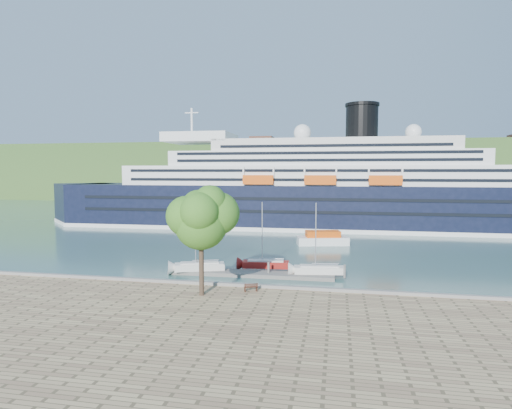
{
  "coord_description": "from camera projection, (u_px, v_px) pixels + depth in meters",
  "views": [
    {
      "loc": [
        11.3,
        -40.95,
        12.49
      ],
      "look_at": [
        -2.35,
        30.0,
        6.79
      ],
      "focal_mm": 30.0,
      "sensor_mm": 36.0,
      "label": 1
    }
  ],
  "objects": [
    {
      "name": "ground",
      "position": [
        223.0,
        295.0,
        43.19
      ],
      "size": [
        400.0,
        400.0,
        0.0
      ],
      "primitive_type": "plane",
      "color": "#315753",
      "rests_on": "ground"
    },
    {
      "name": "far_hillside",
      "position": [
        312.0,
        172.0,
        184.2
      ],
      "size": [
        400.0,
        50.0,
        24.0
      ],
      "primitive_type": "cube",
      "color": "#2A5020",
      "rests_on": "ground"
    },
    {
      "name": "quay_coping",
      "position": [
        222.0,
        284.0,
        42.91
      ],
      "size": [
        220.0,
        0.5,
        0.3
      ],
      "primitive_type": "cube",
      "color": "slate",
      "rests_on": "promenade"
    },
    {
      "name": "cruise_ship",
      "position": [
        302.0,
        167.0,
        93.52
      ],
      "size": [
        119.53,
        18.62,
        26.8
      ],
      "primitive_type": null,
      "rotation": [
        0.0,
        0.0,
        0.01
      ],
      "color": "black",
      "rests_on": "ground"
    },
    {
      "name": "park_bench",
      "position": [
        251.0,
        287.0,
        40.81
      ],
      "size": [
        1.47,
        1.02,
        0.87
      ],
      "primitive_type": null,
      "rotation": [
        0.0,
        0.0,
        0.38
      ],
      "color": "#3E1D11",
      "rests_on": "promenade"
    },
    {
      "name": "promenade_tree",
      "position": [
        201.0,
        236.0,
        39.18
      ],
      "size": [
        6.64,
        6.64,
        11.0
      ],
      "primitive_type": null,
      "color": "#2D691B",
      "rests_on": "promenade"
    },
    {
      "name": "floating_pontoon",
      "position": [
        250.0,
        274.0,
        50.96
      ],
      "size": [
        19.88,
        2.68,
        0.44
      ],
      "primitive_type": null,
      "rotation": [
        0.0,
        0.0,
        0.01
      ],
      "color": "gray",
      "rests_on": "ground"
    },
    {
      "name": "sailboat_white_near",
      "position": [
        199.0,
        239.0,
        51.63
      ],
      "size": [
        6.84,
        3.97,
        8.54
      ],
      "primitive_type": null,
      "rotation": [
        0.0,
        0.0,
        0.35
      ],
      "color": "silver",
      "rests_on": "ground"
    },
    {
      "name": "sailboat_red",
      "position": [
        266.0,
        238.0,
        53.06
      ],
      "size": [
        6.53,
        2.38,
        8.25
      ],
      "primitive_type": null,
      "rotation": [
        0.0,
        0.0,
        0.1
      ],
      "color": "maroon",
      "rests_on": "ground"
    },
    {
      "name": "sailboat_white_far",
      "position": [
        320.0,
        242.0,
        50.01
      ],
      "size": [
        6.67,
        2.68,
        8.37
      ],
      "primitive_type": null,
      "rotation": [
        0.0,
        0.0,
        0.14
      ],
      "color": "silver",
      "rests_on": "ground"
    },
    {
      "name": "tender_launch",
      "position": [
        323.0,
        238.0,
        72.18
      ],
      "size": [
        9.06,
        4.84,
        2.38
      ],
      "primitive_type": null,
      "rotation": [
        0.0,
        0.0,
        0.23
      ],
      "color": "#E3500D",
      "rests_on": "ground"
    }
  ]
}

